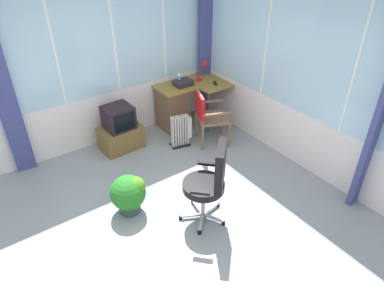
{
  "coord_description": "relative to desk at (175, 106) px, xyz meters",
  "views": [
    {
      "loc": [
        -1.61,
        -2.75,
        3.14
      ],
      "look_at": [
        0.61,
        0.37,
        0.65
      ],
      "focal_mm": 32.57,
      "sensor_mm": 36.0,
      "label": 1
    }
  ],
  "objects": [
    {
      "name": "ground",
      "position": [
        -1.28,
        -1.82,
        -0.44
      ],
      "size": [
        5.36,
        5.25,
        0.06
      ],
      "primitive_type": "cube",
      "color": "gray"
    },
    {
      "name": "north_window_panel",
      "position": [
        -1.28,
        0.34,
        0.95
      ],
      "size": [
        4.36,
        0.07,
        2.7
      ],
      "color": "white",
      "rests_on": "ground"
    },
    {
      "name": "east_window_panel",
      "position": [
        0.93,
        -1.82,
        0.94
      ],
      "size": [
        0.07,
        4.25,
        2.7
      ],
      "color": "white",
      "rests_on": "ground"
    },
    {
      "name": "curtain_north_left",
      "position": [
        -2.48,
        0.26,
        0.9
      ],
      "size": [
        0.27,
        0.1,
        2.6
      ],
      "primitive_type": "cube",
      "rotation": [
        0.0,
        0.0,
        -0.1
      ],
      "color": "#3F4582",
      "rests_on": "ground"
    },
    {
      "name": "curtain_corner",
      "position": [
        0.8,
        0.21,
        0.9
      ],
      "size": [
        0.27,
        0.1,
        2.6
      ],
      "primitive_type": "cube",
      "rotation": [
        0.0,
        0.0,
        -0.1
      ],
      "color": "#3F4582",
      "rests_on": "ground"
    },
    {
      "name": "curtain_east_far",
      "position": [
        0.85,
        -2.99,
        0.9
      ],
      "size": [
        0.27,
        0.09,
        2.6
      ],
      "primitive_type": "cube",
      "rotation": [
        0.0,
        0.0,
        0.09
      ],
      "color": "#3F4582",
      "rests_on": "ground"
    },
    {
      "name": "desk",
      "position": [
        0.0,
        0.0,
        0.0
      ],
      "size": [
        1.16,
        0.8,
        0.76
      ],
      "color": "olive",
      "rests_on": "ground"
    },
    {
      "name": "desk_lamp",
      "position": [
        0.59,
        -0.04,
        0.58
      ],
      "size": [
        0.23,
        0.2,
        0.36
      ],
      "color": "red",
      "rests_on": "desk"
    },
    {
      "name": "tv_remote",
      "position": [
        0.65,
        -0.27,
        0.37
      ],
      "size": [
        0.11,
        0.15,
        0.02
      ],
      "primitive_type": "cube",
      "rotation": [
        0.0,
        0.0,
        -0.46
      ],
      "color": "black",
      "rests_on": "desk"
    },
    {
      "name": "spray_bottle",
      "position": [
        0.14,
        0.07,
        0.46
      ],
      "size": [
        0.06,
        0.06,
        0.22
      ],
      "color": "#44B7E0",
      "rests_on": "desk"
    },
    {
      "name": "paper_tray",
      "position": [
        0.17,
        -0.01,
        0.4
      ],
      "size": [
        0.31,
        0.24,
        0.09
      ],
      "primitive_type": "cube",
      "rotation": [
        0.0,
        0.0,
        0.03
      ],
      "color": "#2C232A",
      "rests_on": "desk"
    },
    {
      "name": "wooden_armchair",
      "position": [
        0.13,
        -0.71,
        0.16
      ],
      "size": [
        0.63,
        0.63,
        0.89
      ],
      "color": "brown",
      "rests_on": "ground"
    },
    {
      "name": "office_chair",
      "position": [
        -0.89,
        -2.13,
        0.21
      ],
      "size": [
        0.6,
        0.61,
        1.08
      ],
      "color": "#B7B7BF",
      "rests_on": "ground"
    },
    {
      "name": "tv_on_stand",
      "position": [
        -1.07,
        -0.05,
        -0.08
      ],
      "size": [
        0.66,
        0.47,
        0.74
      ],
      "color": "brown",
      "rests_on": "ground"
    },
    {
      "name": "space_heater",
      "position": [
        -0.24,
        -0.56,
        -0.13
      ],
      "size": [
        0.37,
        0.23,
        0.54
      ],
      "color": "silver",
      "rests_on": "ground"
    },
    {
      "name": "potted_plant",
      "position": [
        -1.62,
        -1.44,
        -0.12
      ],
      "size": [
        0.45,
        0.45,
        0.52
      ],
      "color": "#394549",
      "rests_on": "ground"
    }
  ]
}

